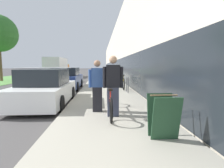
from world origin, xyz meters
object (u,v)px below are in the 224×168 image
object	(u,v)px
vintage_roadster_curbside	(66,79)
cruiser_bike_farthest	(114,78)
cruiser_bike_middle	(119,80)
cruiser_bike_nearest	(123,83)
person_bystander	(97,86)
sandwich_board_sign	(163,116)
moving_truck	(57,67)
bike_rack_hoop	(127,83)
person_rider	(113,86)
parked_sedan_curbside	(45,89)
tandem_bicycle	(109,101)

from	to	relation	value
vintage_roadster_curbside	cruiser_bike_farthest	bearing A→B (deg)	41.13
cruiser_bike_middle	vintage_roadster_curbside	world-z (taller)	vintage_roadster_curbside
cruiser_bike_nearest	person_bystander	bearing A→B (deg)	-105.45
cruiser_bike_middle	sandwich_board_sign	distance (m)	9.88
vintage_roadster_curbside	person_bystander	bearing A→B (deg)	-70.99
cruiser_bike_farthest	sandwich_board_sign	bearing A→B (deg)	-89.44
cruiser_bike_middle	moving_truck	world-z (taller)	moving_truck
moving_truck	bike_rack_hoop	bearing A→B (deg)	-64.28
vintage_roadster_curbside	cruiser_bike_middle	bearing A→B (deg)	14.64
cruiser_bike_middle	vintage_roadster_curbside	size ratio (longest dim) A/B	0.41
person_rider	cruiser_bike_nearest	world-z (taller)	person_rider
cruiser_bike_farthest	parked_sedan_curbside	distance (m)	8.86
cruiser_bike_middle	person_rider	bearing A→B (deg)	-97.09
person_rider	person_bystander	world-z (taller)	person_rider
cruiser_bike_middle	moving_truck	distance (m)	14.62
person_rider	cruiser_bike_nearest	distance (m)	6.04
bike_rack_hoop	cruiser_bike_nearest	distance (m)	1.38
tandem_bicycle	person_rider	distance (m)	0.64
tandem_bicycle	moving_truck	size ratio (longest dim) A/B	0.39
tandem_bicycle	person_rider	world-z (taller)	person_rider
person_bystander	cruiser_bike_middle	size ratio (longest dim) A/B	1.01
bike_rack_hoop	cruiser_bike_farthest	world-z (taller)	cruiser_bike_farthest
bike_rack_hoop	cruiser_bike_middle	world-z (taller)	bike_rack_hoop
tandem_bicycle	cruiser_bike_middle	world-z (taller)	tandem_bicycle
cruiser_bike_farthest	moving_truck	distance (m)	12.73
sandwich_board_sign	parked_sedan_curbside	bearing A→B (deg)	132.74
cruiser_bike_middle	moving_truck	size ratio (longest dim) A/B	0.23
cruiser_bike_farthest	moving_truck	bearing A→B (deg)	125.88
parked_sedan_curbside	cruiser_bike_nearest	bearing A→B (deg)	45.38
cruiser_bike_middle	parked_sedan_curbside	distance (m)	7.05
vintage_roadster_curbside	tandem_bicycle	bearing A→B (deg)	-68.71
cruiser_bike_farthest	sandwich_board_sign	size ratio (longest dim) A/B	2.07
person_bystander	bike_rack_hoop	xyz separation A→B (m)	(1.59, 4.01, -0.32)
person_rider	vintage_roadster_curbside	distance (m)	7.77
parked_sedan_curbside	vintage_roadster_curbside	size ratio (longest dim) A/B	1.01
bike_rack_hoop	cruiser_bike_farthest	xyz separation A→B (m)	(-0.31, 5.82, -0.13)
bike_rack_hoop	cruiser_bike_nearest	world-z (taller)	cruiser_bike_nearest
sandwich_board_sign	cruiser_bike_middle	bearing A→B (deg)	89.40
person_rider	parked_sedan_curbside	size ratio (longest dim) A/B	0.43
moving_truck	cruiser_bike_nearest	bearing A→B (deg)	-62.54
bike_rack_hoop	vintage_roadster_curbside	size ratio (longest dim) A/B	0.21
parked_sedan_curbside	vintage_roadster_curbside	world-z (taller)	parked_sedan_curbside
sandwich_board_sign	vintage_roadster_curbside	world-z (taller)	vintage_roadster_curbside
tandem_bicycle	person_rider	bearing A→B (deg)	-75.51
tandem_bicycle	cruiser_bike_nearest	size ratio (longest dim) A/B	1.53
person_bystander	vintage_roadster_curbside	world-z (taller)	person_bystander
vintage_roadster_curbside	moving_truck	world-z (taller)	moving_truck
parked_sedan_curbside	sandwich_board_sign	bearing A→B (deg)	-47.26
tandem_bicycle	bike_rack_hoop	bearing A→B (deg)	73.89
parked_sedan_curbside	vintage_roadster_curbside	xyz separation A→B (m)	(-0.13, 5.03, 0.01)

